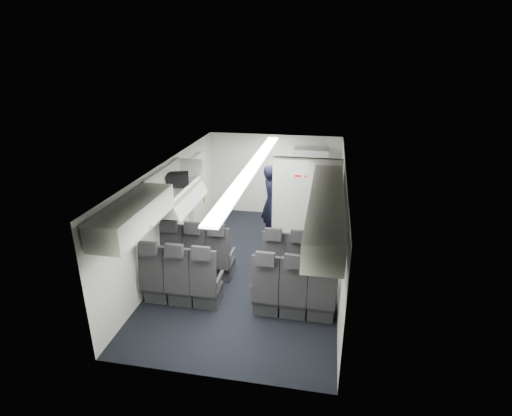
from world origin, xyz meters
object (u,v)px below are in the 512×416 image
(seat_row_mid, at_px, (236,289))
(flight_attendant, at_px, (271,202))
(galley_unit, at_px, (309,185))
(carry_on_bag, at_px, (178,179))
(seat_row_front, at_px, (247,263))
(boarding_door, at_px, (197,194))

(seat_row_mid, xyz_separation_m, flight_attendant, (0.15, 2.95, 0.47))
(galley_unit, xyz_separation_m, carry_on_bag, (-2.39, -2.79, 0.87))
(galley_unit, distance_m, flight_attendant, 1.45)
(galley_unit, distance_m, carry_on_bag, 3.78)
(galley_unit, bearing_deg, seat_row_mid, -102.88)
(galley_unit, bearing_deg, flight_attendant, -123.71)
(seat_row_mid, bearing_deg, galley_unit, 77.12)
(seat_row_mid, distance_m, carry_on_bag, 2.44)
(seat_row_front, bearing_deg, galley_unit, 73.72)
(boarding_door, bearing_deg, galley_unit, 24.28)
(boarding_door, distance_m, flight_attendant, 1.79)
(boarding_door, bearing_deg, seat_row_mid, -61.23)
(seat_row_front, bearing_deg, seat_row_mid, -90.00)
(seat_row_mid, xyz_separation_m, galley_unit, (0.95, 4.15, 0.55))
(seat_row_mid, relative_size, galley_unit, 1.75)
(seat_row_front, bearing_deg, flight_attendant, 85.93)
(seat_row_front, relative_size, carry_on_bag, 8.18)
(seat_row_mid, height_order, galley_unit, galley_unit)
(seat_row_front, xyz_separation_m, galley_unit, (0.95, 3.25, 0.55))
(galley_unit, height_order, boarding_door, galley_unit)
(seat_row_front, relative_size, flight_attendant, 1.90)
(seat_row_mid, bearing_deg, flight_attendant, 87.17)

